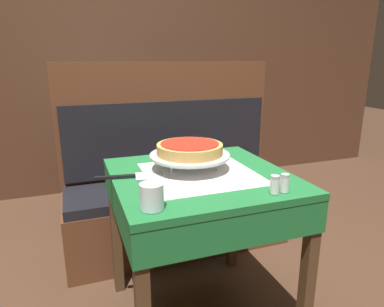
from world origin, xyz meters
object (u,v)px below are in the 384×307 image
(deep_dish_pizza, at_px, (190,149))
(pizza_server, at_px, (134,176))
(dining_table_rear, at_px, (113,134))
(condiment_caddy, at_px, (117,117))
(pizza_pan_stand, at_px, (190,156))
(salt_shaker, at_px, (275,185))
(water_glass_near, at_px, (152,196))
(booth_bench, at_px, (176,195))
(dining_table_front, at_px, (200,195))
(pepper_shaker, at_px, (285,183))

(deep_dish_pizza, xyz_separation_m, pizza_server, (-0.26, -0.02, -0.10))
(dining_table_rear, height_order, condiment_caddy, condiment_caddy)
(pizza_pan_stand, height_order, salt_shaker, pizza_pan_stand)
(dining_table_rear, relative_size, pizza_pan_stand, 2.08)
(water_glass_near, bearing_deg, pizza_pan_stand, 53.80)
(water_glass_near, bearing_deg, dining_table_rear, 87.00)
(booth_bench, xyz_separation_m, pizza_server, (-0.40, -0.68, 0.41))
(booth_bench, height_order, condiment_caddy, booth_bench)
(water_glass_near, height_order, salt_shaker, water_glass_near)
(pizza_pan_stand, relative_size, water_glass_near, 4.05)
(dining_table_front, relative_size, booth_bench, 0.52)
(booth_bench, height_order, pizza_pan_stand, booth_bench)
(dining_table_front, height_order, pepper_shaker, pepper_shaker)
(salt_shaker, distance_m, pepper_shaker, 0.04)
(booth_bench, height_order, pepper_shaker, booth_bench)
(pizza_server, xyz_separation_m, water_glass_near, (0.00, -0.34, 0.04))
(deep_dish_pizza, relative_size, water_glass_near, 3.32)
(booth_bench, height_order, deep_dish_pizza, booth_bench)
(dining_table_rear, distance_m, booth_bench, 0.88)
(pizza_server, bearing_deg, pepper_shaker, -35.33)
(salt_shaker, bearing_deg, pizza_server, 142.22)
(deep_dish_pizza, height_order, condiment_caddy, condiment_caddy)
(booth_bench, relative_size, condiment_caddy, 10.17)
(dining_table_front, xyz_separation_m, pizza_server, (-0.29, 0.05, 0.11))
(deep_dish_pizza, bearing_deg, salt_shaker, -61.88)
(dining_table_rear, height_order, pepper_shaker, pepper_shaker)
(water_glass_near, height_order, condiment_caddy, condiment_caddy)
(pizza_pan_stand, height_order, pizza_server, pizza_pan_stand)
(booth_bench, distance_m, pizza_server, 0.89)
(deep_dish_pizza, distance_m, pizza_server, 0.28)
(deep_dish_pizza, bearing_deg, dining_table_front, -69.57)
(dining_table_rear, xyz_separation_m, pizza_server, (-0.09, -1.45, 0.12))
(deep_dish_pizza, bearing_deg, pepper_shaker, -57.02)
(water_glass_near, bearing_deg, salt_shaker, -2.75)
(pizza_pan_stand, bearing_deg, pizza_server, -175.76)
(condiment_caddy, bearing_deg, salt_shaker, -78.75)
(dining_table_front, height_order, pizza_server, pizza_server)
(dining_table_rear, relative_size, condiment_caddy, 5.30)
(pepper_shaker, relative_size, condiment_caddy, 0.50)
(pizza_pan_stand, distance_m, condiment_caddy, 1.35)
(dining_table_rear, distance_m, pizza_pan_stand, 1.46)
(dining_table_front, relative_size, salt_shaker, 10.79)
(dining_table_front, relative_size, deep_dish_pizza, 2.55)
(booth_bench, xyz_separation_m, pizza_pan_stand, (-0.13, -0.66, 0.47))
(dining_table_rear, height_order, booth_bench, booth_bench)
(dining_table_rear, relative_size, salt_shaker, 10.73)
(dining_table_front, relative_size, water_glass_near, 8.48)
(booth_bench, relative_size, deep_dish_pizza, 4.88)
(pizza_server, xyz_separation_m, salt_shaker, (0.47, -0.36, 0.03))
(dining_table_front, bearing_deg, condiment_caddy, 96.66)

